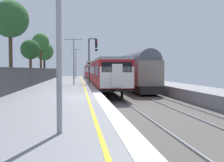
% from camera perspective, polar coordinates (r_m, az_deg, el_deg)
% --- Properties ---
extents(ground, '(17.40, 110.00, 1.21)m').
position_cam_1_polar(ground, '(17.91, 4.90, -4.99)').
color(ground, gray).
extents(commuter_train_at_platform, '(2.83, 58.99, 3.81)m').
position_cam_1_polar(commuter_train_at_platform, '(52.00, -3.23, 1.84)').
color(commuter_train_at_platform, maroon).
rests_on(commuter_train_at_platform, ground).
extents(freight_train_adjacent_track, '(2.60, 26.35, 4.63)m').
position_cam_1_polar(freight_train_adjacent_track, '(41.12, 3.27, 2.10)').
color(freight_train_adjacent_track, '#232326').
rests_on(freight_train_adjacent_track, ground).
extents(signal_gantry, '(1.10, 0.24, 5.28)m').
position_cam_1_polar(signal_gantry, '(34.68, -4.05, 4.97)').
color(signal_gantry, '#47474C').
rests_on(signal_gantry, ground).
extents(speed_limit_sign, '(0.59, 0.08, 2.59)m').
position_cam_1_polar(speed_limit_sign, '(31.68, -4.47, 2.27)').
color(speed_limit_sign, '#59595B').
rests_on(speed_limit_sign, ground).
extents(platform_lamp_near, '(2.00, 0.20, 5.38)m').
position_cam_1_polar(platform_lamp_near, '(7.80, -10.29, 13.63)').
color(platform_lamp_near, '#93999E').
rests_on(platform_lamp_near, ground).
extents(platform_lamp_mid, '(2.00, 0.20, 4.93)m').
position_cam_1_polar(platform_lamp_mid, '(31.69, -7.42, 4.61)').
color(platform_lamp_mid, '#93999E').
rests_on(platform_lamp_mid, ground).
extents(platform_lamp_far, '(2.00, 0.20, 5.50)m').
position_cam_1_polar(platform_lamp_far, '(55.72, -7.03, 3.90)').
color(platform_lamp_far, '#93999E').
rests_on(platform_lamp_far, ground).
extents(background_tree_left, '(3.99, 3.99, 9.06)m').
position_cam_1_polar(background_tree_left, '(34.08, -19.05, 11.02)').
color(background_tree_left, '#473323').
rests_on(background_tree_left, ground).
extents(background_tree_centre, '(3.49, 3.49, 6.81)m').
position_cam_1_polar(background_tree_centre, '(57.18, -13.00, 5.52)').
color(background_tree_centre, '#473323').
rests_on(background_tree_centre, ground).
extents(background_tree_right, '(2.93, 2.93, 7.91)m').
position_cam_1_polar(background_tree_right, '(52.92, -13.61, 7.21)').
color(background_tree_right, '#473323').
rests_on(background_tree_right, ground).
extents(background_tree_back, '(2.89, 2.89, 6.02)m').
position_cam_1_polar(background_tree_back, '(45.10, -15.61, 5.77)').
color(background_tree_back, '#473323').
rests_on(background_tree_back, ground).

